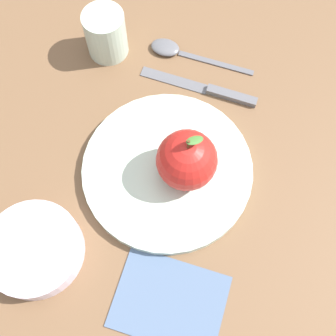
% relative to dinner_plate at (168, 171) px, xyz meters
% --- Properties ---
extents(ground_plane, '(2.40, 2.40, 0.00)m').
position_rel_dinner_plate_xyz_m(ground_plane, '(0.02, 0.00, -0.01)').
color(ground_plane, brown).
extents(dinner_plate, '(0.25, 0.25, 0.02)m').
position_rel_dinner_plate_xyz_m(dinner_plate, '(0.00, 0.00, 0.00)').
color(dinner_plate, '#B2C6B2').
rests_on(dinner_plate, ground_plane).
extents(apple, '(0.08, 0.08, 0.10)m').
position_rel_dinner_plate_xyz_m(apple, '(0.02, -0.01, 0.05)').
color(apple, '#B21E19').
rests_on(apple, dinner_plate).
extents(side_bowl, '(0.13, 0.13, 0.03)m').
position_rel_dinner_plate_xyz_m(side_bowl, '(-0.21, -0.03, 0.01)').
color(side_bowl, silver).
rests_on(side_bowl, ground_plane).
extents(cup, '(0.07, 0.07, 0.08)m').
position_rel_dinner_plate_xyz_m(cup, '(0.00, 0.24, 0.03)').
color(cup, '#B2C6B2').
rests_on(cup, ground_plane).
extents(knife, '(0.15, 0.15, 0.01)m').
position_rel_dinner_plate_xyz_m(knife, '(0.12, 0.10, -0.01)').
color(knife, '#59595E').
rests_on(knife, ground_plane).
extents(spoon, '(0.14, 0.14, 0.01)m').
position_rel_dinner_plate_xyz_m(spoon, '(0.10, 0.19, -0.00)').
color(spoon, '#59595E').
rests_on(spoon, ground_plane).
extents(linen_napkin, '(0.18, 0.18, 0.00)m').
position_rel_dinner_plate_xyz_m(linen_napkin, '(-0.08, -0.17, -0.01)').
color(linen_napkin, slate).
rests_on(linen_napkin, ground_plane).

